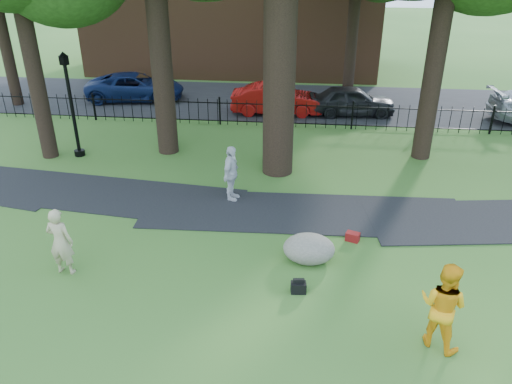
# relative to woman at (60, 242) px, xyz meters

# --- Properties ---
(ground) EXTENTS (120.00, 120.00, 0.00)m
(ground) POSITION_rel_woman_xyz_m (4.94, -0.16, -0.91)
(ground) COLOR #2E5C20
(ground) RESTS_ON ground
(footpath) EXTENTS (36.07, 3.85, 0.03)m
(footpath) POSITION_rel_woman_xyz_m (5.94, 3.74, -0.91)
(footpath) COLOR black
(footpath) RESTS_ON ground
(street) EXTENTS (80.00, 7.00, 0.02)m
(street) POSITION_rel_woman_xyz_m (4.94, 15.84, -0.91)
(street) COLOR black
(street) RESTS_ON ground
(iron_fence) EXTENTS (44.00, 0.04, 1.20)m
(iron_fence) POSITION_rel_woman_xyz_m (4.94, 11.84, -0.31)
(iron_fence) COLOR black
(iron_fence) RESTS_ON ground
(woman) EXTENTS (0.69, 0.48, 1.82)m
(woman) POSITION_rel_woman_xyz_m (0.00, 0.00, 0.00)
(woman) COLOR tan
(woman) RESTS_ON ground
(man) EXTENTS (1.23, 1.18, 1.99)m
(man) POSITION_rel_woman_xyz_m (8.87, -1.59, 0.08)
(man) COLOR #FFAB15
(man) RESTS_ON ground
(pedestrian) EXTENTS (0.66, 1.16, 1.86)m
(pedestrian) POSITION_rel_woman_xyz_m (3.61, 4.43, 0.02)
(pedestrian) COLOR silver
(pedestrian) RESTS_ON ground
(boulder) EXTENTS (1.46, 1.15, 0.80)m
(boulder) POSITION_rel_woman_xyz_m (6.16, 1.22, -0.51)
(boulder) COLOR slate
(boulder) RESTS_ON ground
(lamppost) EXTENTS (0.40, 0.40, 4.04)m
(lamppost) POSITION_rel_woman_xyz_m (-2.94, 7.53, 1.07)
(lamppost) COLOR black
(lamppost) RESTS_ON ground
(backpack) EXTENTS (0.39, 0.27, 0.28)m
(backpack) POSITION_rel_woman_xyz_m (5.94, -0.20, -0.77)
(backpack) COLOR black
(backpack) RESTS_ON ground
(red_bag) EXTENTS (0.43, 0.35, 0.26)m
(red_bag) POSITION_rel_woman_xyz_m (7.39, 2.30, -0.78)
(red_bag) COLOR maroon
(red_bag) RESTS_ON ground
(red_sedan) EXTENTS (4.43, 1.69, 1.44)m
(red_sedan) POSITION_rel_woman_xyz_m (4.41, 13.77, -0.19)
(red_sedan) COLOR #980E0B
(red_sedan) RESTS_ON ground
(navy_van) EXTENTS (5.33, 3.01, 1.41)m
(navy_van) POSITION_rel_woman_xyz_m (-3.21, 15.34, -0.21)
(navy_van) COLOR #0E1C47
(navy_van) RESTS_ON ground
(grey_car) EXTENTS (4.26, 2.04, 1.41)m
(grey_car) POSITION_rel_woman_xyz_m (8.05, 13.99, -0.21)
(grey_car) COLOR black
(grey_car) RESTS_ON ground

